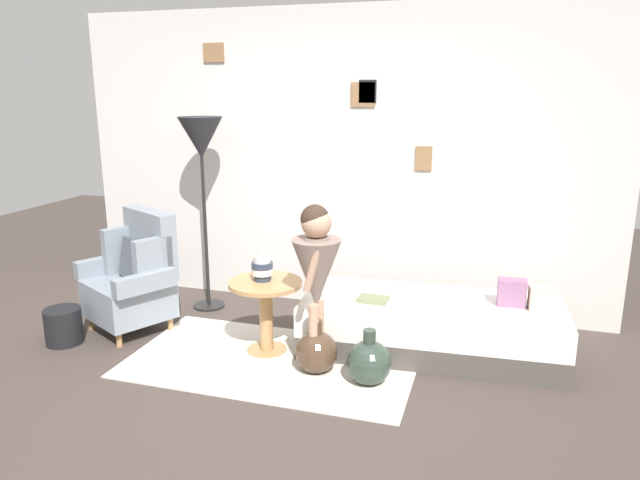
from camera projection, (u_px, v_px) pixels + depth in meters
ground_plane at (253, 406)px, 3.70m from camera, size 12.00×12.00×0.00m
gallery_wall at (337, 162)px, 5.18m from camera, size 4.80×0.12×2.60m
rug at (272, 361)px, 4.30m from camera, size 2.06×1.16×0.01m
armchair at (135, 277)px, 4.80m from camera, size 0.90×0.82×0.97m
daybed at (431, 326)px, 4.43m from camera, size 1.94×0.91×0.40m
pillow_head at (543, 299)px, 4.18m from camera, size 0.20×0.14×0.17m
pillow_mid at (512, 293)px, 4.26m from camera, size 0.20×0.13×0.20m
side_table at (266, 302)px, 4.37m from camera, size 0.55×0.55×0.55m
vase_striped at (262, 267)px, 4.33m from camera, size 0.16×0.16×0.25m
floor_lamp at (201, 145)px, 5.02m from camera, size 0.38×0.38×1.69m
person_child at (316, 266)px, 3.98m from camera, size 0.34×0.34×1.19m
book_on_daybed at (373, 299)px, 4.37m from camera, size 0.23×0.17×0.03m
demijohn_near at (316, 352)px, 4.11m from camera, size 0.30×0.30×0.38m
demijohn_far at (369, 362)px, 3.95m from camera, size 0.30×0.30×0.39m
magazine_basket at (63, 326)px, 4.58m from camera, size 0.28×0.28×0.28m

